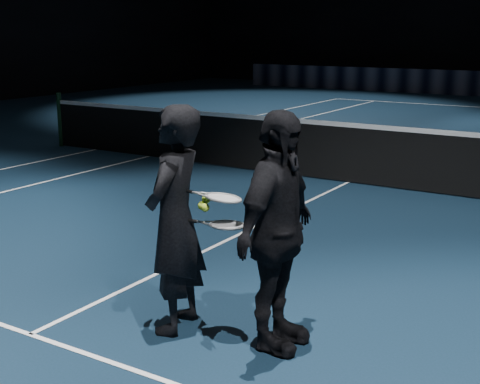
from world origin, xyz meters
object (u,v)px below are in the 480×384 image
object	(u,v)px
player_a	(175,220)
racket_lower	(227,225)
tennis_balls	(204,204)
racket_upper	(223,198)
player_b	(277,232)

from	to	relation	value
player_a	racket_lower	world-z (taller)	player_a
player_a	tennis_balls	distance (m)	0.30
player_a	racket_upper	bearing A→B (deg)	92.55
racket_lower	player_a	bearing A→B (deg)	-180.00
player_a	tennis_balls	world-z (taller)	player_a
player_b	racket_upper	world-z (taller)	player_b
player_b	tennis_balls	distance (m)	0.61
player_a	player_b	size ratio (longest dim) A/B	1.00
player_a	racket_upper	xyz separation A→B (m)	(0.39, 0.11, 0.21)
player_a	player_b	world-z (taller)	same
player_b	player_a	bearing A→B (deg)	96.66
racket_lower	tennis_balls	xyz separation A→B (m)	(-0.19, -0.03, 0.14)
player_a	player_b	distance (m)	0.85
player_a	racket_upper	size ratio (longest dim) A/B	2.67
racket_lower	tennis_balls	world-z (taller)	tennis_balls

